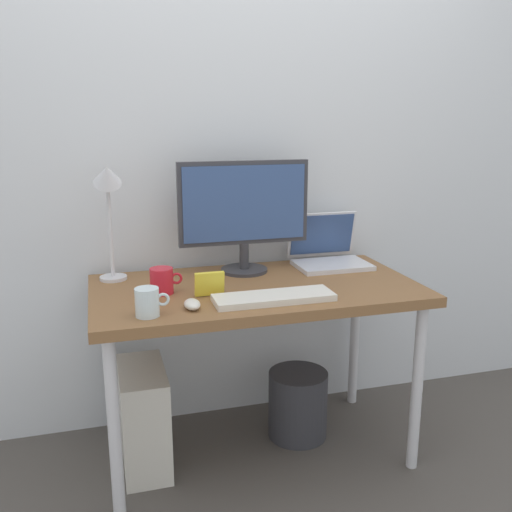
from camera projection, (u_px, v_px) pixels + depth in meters
name	position (u px, v px, depth m)	size (l,w,h in m)	color
ground_plane	(256.00, 450.00, 2.42)	(6.00, 6.00, 0.00)	#4C4742
back_wall	(231.00, 137.00, 2.47)	(4.40, 0.04, 2.60)	silver
desk	(256.00, 302.00, 2.25)	(1.28, 0.68, 0.74)	brown
monitor	(244.00, 210.00, 2.37)	(0.56, 0.20, 0.47)	#333338
laptop	(328.00, 252.00, 2.54)	(0.32, 0.27, 0.23)	silver
desk_lamp	(108.00, 194.00, 2.20)	(0.11, 0.16, 0.50)	silver
keyboard	(274.00, 298.00, 2.05)	(0.44, 0.14, 0.02)	silver
mouse	(192.00, 304.00, 1.96)	(0.06, 0.09, 0.03)	silver
coffee_mug	(162.00, 281.00, 2.13)	(0.12, 0.09, 0.10)	red
glass_cup	(148.00, 302.00, 1.88)	(0.12, 0.08, 0.10)	silver
photo_frame	(209.00, 284.00, 2.09)	(0.11, 0.02, 0.09)	yellow
computer_tower	(144.00, 417.00, 2.27)	(0.18, 0.36, 0.42)	silver
wastebasket	(298.00, 404.00, 2.50)	(0.26, 0.26, 0.30)	#333338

